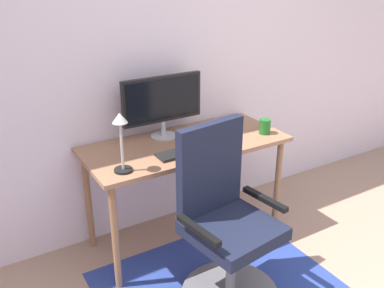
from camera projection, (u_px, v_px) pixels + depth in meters
The scene contains 10 objects.
wall_back at pixel (172, 53), 3.09m from camera, with size 6.00×0.10×2.60m, color silver.
area_rug at pixel (221, 288), 2.72m from camera, with size 1.42×1.17×0.01m, color #2A3F8D.
desk at pixel (186, 153), 2.98m from camera, with size 1.41×0.62×0.77m.
monitor at pixel (162, 101), 2.94m from camera, with size 0.59×0.18×0.44m.
keyboard at pixel (188, 151), 2.79m from camera, with size 0.43×0.13×0.02m, color black.
computer_mouse at pixel (226, 140), 2.94m from camera, with size 0.06×0.10×0.03m, color black.
coffee_cup at pixel (265, 126), 3.08m from camera, with size 0.08×0.08×0.11m, color #1E6523.
cell_phone at pixel (222, 127), 3.21m from camera, with size 0.07×0.14×0.01m, color black.
desk_lamp at pixel (121, 134), 2.45m from camera, with size 0.11×0.11×0.37m.
office_chair at pixel (225, 236), 2.52m from camera, with size 0.59×0.59×1.09m.
Camera 1 is at (-1.47, -0.53, 1.91)m, focal length 40.14 mm.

